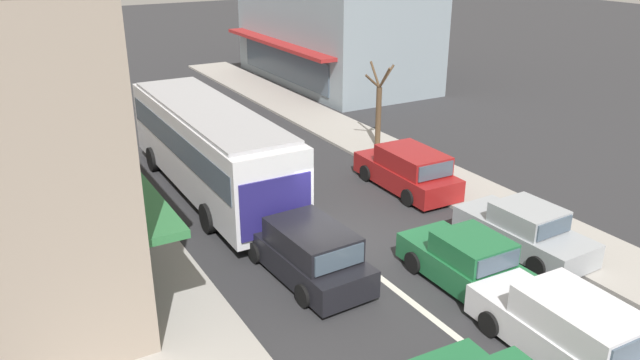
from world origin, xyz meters
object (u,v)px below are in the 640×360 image
(sedan_adjacent_lane_trail, at_px, (469,264))
(pedestrian_with_handbag_near, at_px, (139,212))
(city_bus, at_px, (210,144))
(wagon_queue_gap_filler, at_px, (568,330))
(parked_sedan_kerb_front, at_px, (524,231))
(street_tree_right, at_px, (379,109))
(wagon_adjacent_lane_lead, at_px, (307,252))
(traffic_light_downstreet, at_px, (65,54))
(parked_wagon_kerb_second, at_px, (408,170))

(sedan_adjacent_lane_trail, xyz_separation_m, pedestrian_with_handbag_near, (-6.96, 6.83, 0.40))
(city_bus, distance_m, sedan_adjacent_lane_trail, 10.27)
(wagon_queue_gap_filler, xyz_separation_m, parked_sedan_kerb_front, (3.04, 4.10, -0.08))
(city_bus, height_order, street_tree_right, street_tree_right)
(city_bus, xyz_separation_m, wagon_adjacent_lane_lead, (0.16, -6.91, -1.14))
(wagon_adjacent_lane_lead, relative_size, sedan_adjacent_lane_trail, 1.09)
(traffic_light_downstreet, xyz_separation_m, pedestrian_with_handbag_near, (-0.97, -17.89, -1.79))
(wagon_queue_gap_filler, relative_size, parked_sedan_kerb_front, 1.07)
(wagon_adjacent_lane_lead, distance_m, traffic_light_downstreet, 22.36)
(sedan_adjacent_lane_trail, height_order, parked_wagon_kerb_second, parked_wagon_kerb_second)
(wagon_adjacent_lane_lead, bearing_deg, wagon_queue_gap_filler, -61.72)
(wagon_adjacent_lane_lead, xyz_separation_m, sedan_adjacent_lane_trail, (3.50, -2.61, -0.08))
(street_tree_right, relative_size, pedestrian_with_handbag_near, 2.29)
(wagon_queue_gap_filler, relative_size, traffic_light_downstreet, 1.08)
(parked_wagon_kerb_second, xyz_separation_m, street_tree_right, (1.75, 4.46, 1.01))
(wagon_queue_gap_filler, bearing_deg, parked_sedan_kerb_front, 53.52)
(parked_sedan_kerb_front, xyz_separation_m, pedestrian_with_handbag_near, (-9.73, 6.15, 0.40))
(pedestrian_with_handbag_near, bearing_deg, street_tree_right, 18.74)
(city_bus, distance_m, street_tree_right, 8.22)
(sedan_adjacent_lane_trail, height_order, pedestrian_with_handbag_near, pedestrian_with_handbag_near)
(parked_sedan_kerb_front, relative_size, traffic_light_downstreet, 1.01)
(wagon_queue_gap_filler, distance_m, sedan_adjacent_lane_trail, 3.44)
(parked_sedan_kerb_front, bearing_deg, traffic_light_downstreet, 110.03)
(pedestrian_with_handbag_near, bearing_deg, parked_wagon_kerb_second, -3.46)
(sedan_adjacent_lane_trail, height_order, traffic_light_downstreet, traffic_light_downstreet)
(parked_sedan_kerb_front, height_order, street_tree_right, street_tree_right)
(traffic_light_downstreet, height_order, pedestrian_with_handbag_near, traffic_light_downstreet)
(city_bus, relative_size, wagon_queue_gap_filler, 2.39)
(city_bus, xyz_separation_m, street_tree_right, (8.13, 1.18, -0.12))
(city_bus, relative_size, street_tree_right, 2.91)
(city_bus, relative_size, sedan_adjacent_lane_trail, 2.58)
(wagon_adjacent_lane_lead, height_order, street_tree_right, street_tree_right)
(parked_sedan_kerb_front, bearing_deg, wagon_adjacent_lane_lead, 162.94)
(wagon_adjacent_lane_lead, height_order, pedestrian_with_handbag_near, pedestrian_with_handbag_near)
(city_bus, bearing_deg, street_tree_right, 8.28)
(pedestrian_with_handbag_near, bearing_deg, sedan_adjacent_lane_trail, -44.47)
(city_bus, height_order, parked_sedan_kerb_front, city_bus)
(parked_sedan_kerb_front, relative_size, pedestrian_with_handbag_near, 2.61)
(wagon_queue_gap_filler, height_order, pedestrian_with_handbag_near, pedestrian_with_handbag_near)
(sedan_adjacent_lane_trail, xyz_separation_m, traffic_light_downstreet, (-5.99, 24.72, 2.19))
(wagon_queue_gap_filler, bearing_deg, wagon_adjacent_lane_lead, 118.28)
(city_bus, xyz_separation_m, parked_wagon_kerb_second, (6.38, -3.28, -1.14))
(city_bus, bearing_deg, wagon_queue_gap_filler, -75.27)
(wagon_adjacent_lane_lead, distance_m, street_tree_right, 11.41)
(parked_wagon_kerb_second, bearing_deg, wagon_adjacent_lane_lead, -149.68)
(city_bus, relative_size, traffic_light_downstreet, 2.59)
(parked_wagon_kerb_second, relative_size, traffic_light_downstreet, 1.08)
(parked_wagon_kerb_second, bearing_deg, street_tree_right, 68.53)
(wagon_adjacent_lane_lead, height_order, wagon_queue_gap_filler, same)
(parked_sedan_kerb_front, bearing_deg, street_tree_right, 80.41)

